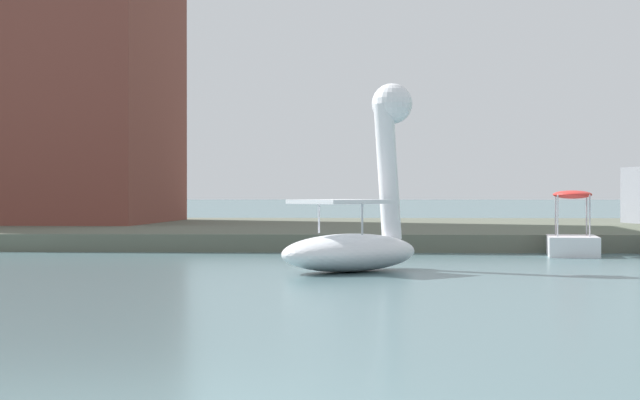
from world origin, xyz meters
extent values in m
cube|color=#5B6051|center=(0.00, 30.05, 0.23)|extent=(131.42, 18.13, 0.46)
ellipsoid|color=white|center=(1.75, 14.23, 0.37)|extent=(3.40, 3.34, 0.74)
cylinder|color=white|center=(2.49, 14.94, 1.95)|extent=(0.73, 0.73, 2.75)
sphere|color=white|center=(2.58, 15.02, 3.31)|extent=(1.15, 1.15, 0.81)
cone|color=yellow|center=(2.81, 15.25, 3.31)|extent=(0.66, 0.66, 0.45)
cube|color=white|center=(1.57, 14.06, 1.36)|extent=(2.10, 2.09, 0.08)
cylinder|color=silver|center=(2.00, 13.61, 1.05)|extent=(0.04, 0.04, 0.62)
cylinder|color=silver|center=(1.14, 14.51, 1.05)|extent=(0.04, 0.04, 0.62)
cube|color=white|center=(7.03, 19.99, 0.24)|extent=(1.41, 2.28, 0.48)
ellipsoid|color=red|center=(7.03, 19.99, 1.48)|extent=(1.07, 1.32, 0.20)
cylinder|color=#B7B7BF|center=(6.71, 20.52, 0.98)|extent=(0.04, 0.04, 1.00)
cylinder|color=#B7B7BF|center=(7.45, 20.44, 0.98)|extent=(0.04, 0.04, 1.00)
cylinder|color=#B7B7BF|center=(6.60, 19.55, 0.98)|extent=(0.04, 0.04, 1.00)
cylinder|color=#B7B7BF|center=(7.35, 19.46, 0.98)|extent=(0.04, 0.04, 1.00)
camera|label=1|loc=(2.19, -7.68, 1.56)|focal=63.64mm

